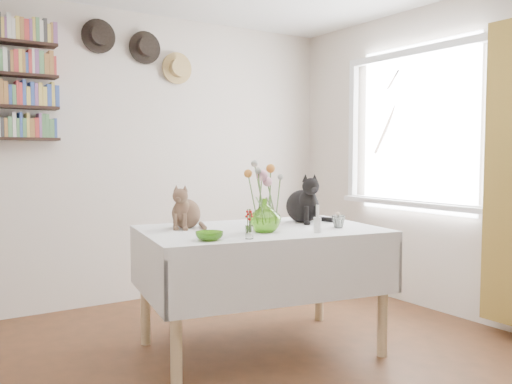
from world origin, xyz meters
TOP-DOWN VIEW (x-y plane):
  - room at (0.00, 0.00)m, footprint 4.08×4.58m
  - window at (1.97, 0.80)m, footprint 0.12×1.52m
  - dining_table at (0.29, 0.62)m, footprint 1.65×1.21m
  - tabby_cat at (-0.10, 0.89)m, footprint 0.31×0.31m
  - black_cat at (0.71, 0.72)m, footprint 0.29×0.34m
  - flower_vase at (0.22, 0.46)m, footprint 0.22×0.22m
  - green_bowl at (-0.22, 0.36)m, footprint 0.19×0.19m
  - drinking_glass at (0.73, 0.36)m, footprint 0.09×0.09m
  - candlestick at (0.47, 0.26)m, footprint 0.05×0.05m
  - berry_jar at (-0.00, 0.29)m, footprint 0.05×0.05m
  - porcelain_figurine at (0.76, 0.40)m, footprint 0.05×0.05m
  - flower_bouquet at (0.22, 0.47)m, footprint 0.17×0.13m
  - wall_hats at (0.12, 2.19)m, footprint 0.98×0.09m

SIDE VIEW (x-z plane):
  - dining_table at x=0.29m, z-range 0.20..1.01m
  - green_bowl at x=-0.22m, z-range 0.80..0.85m
  - drinking_glass at x=0.73m, z-range 0.80..0.89m
  - porcelain_figurine at x=0.76m, z-range 0.80..0.90m
  - candlestick at x=0.47m, z-range 0.78..0.95m
  - berry_jar at x=0.00m, z-range 0.79..0.98m
  - flower_vase at x=0.22m, z-range 0.80..1.01m
  - tabby_cat at x=-0.10m, z-range 0.80..1.10m
  - black_cat at x=0.71m, z-range 0.80..1.15m
  - flower_bouquet at x=0.22m, z-range 0.95..1.34m
  - room at x=0.00m, z-range -0.04..2.54m
  - window at x=1.97m, z-range 0.74..2.06m
  - wall_hats at x=0.12m, z-range 1.93..2.41m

